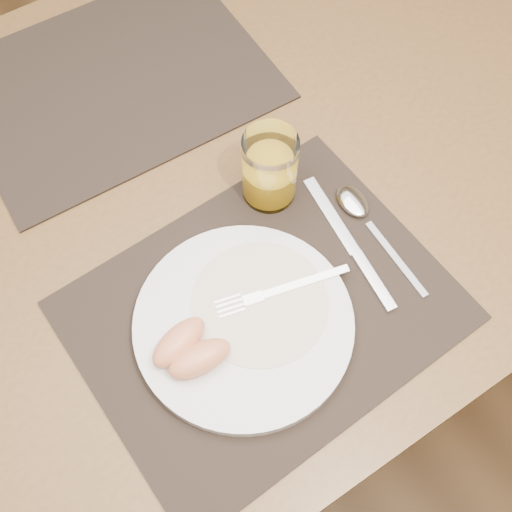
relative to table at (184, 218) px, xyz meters
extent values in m
plane|color=brown|center=(0.00, 0.00, -0.67)|extent=(5.00, 5.00, 0.00)
cube|color=brown|center=(0.00, 0.00, 0.06)|extent=(1.40, 0.90, 0.04)
cylinder|color=brown|center=(0.62, 0.37, -0.31)|extent=(0.06, 0.06, 0.71)
cube|color=black|center=(0.00, -0.22, 0.09)|extent=(0.47, 0.37, 0.00)
cube|color=black|center=(0.02, 0.22, 0.09)|extent=(0.46, 0.36, 0.00)
cylinder|color=white|center=(-0.04, -0.23, 0.10)|extent=(0.27, 0.27, 0.02)
cylinder|color=white|center=(-0.01, -0.22, 0.10)|extent=(0.17, 0.17, 0.00)
cube|color=silver|center=(0.06, -0.22, 0.11)|extent=(0.11, 0.04, 0.00)
cube|color=silver|center=(-0.01, -0.21, 0.11)|extent=(0.03, 0.02, 0.00)
cube|color=silver|center=(-0.04, -0.20, 0.11)|extent=(0.04, 0.03, 0.00)
cube|color=silver|center=(0.15, -0.16, 0.09)|extent=(0.03, 0.13, 0.00)
cube|color=silver|center=(0.14, -0.27, 0.09)|extent=(0.03, 0.09, 0.01)
cube|color=silver|center=(0.18, -0.26, 0.09)|extent=(0.01, 0.13, 0.00)
ellipsoid|color=silver|center=(0.18, -0.16, 0.09)|extent=(0.04, 0.06, 0.01)
cylinder|color=white|center=(0.10, -0.08, 0.14)|extent=(0.07, 0.07, 0.11)
cylinder|color=#F3B014|center=(0.10, -0.08, 0.12)|extent=(0.06, 0.06, 0.05)
ellipsoid|color=#E18A5B|center=(-0.11, -0.24, 0.12)|extent=(0.08, 0.04, 0.03)
ellipsoid|color=#E18A5B|center=(-0.12, -0.21, 0.12)|extent=(0.08, 0.05, 0.03)
camera|label=1|loc=(-0.18, -0.48, 0.83)|focal=45.00mm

